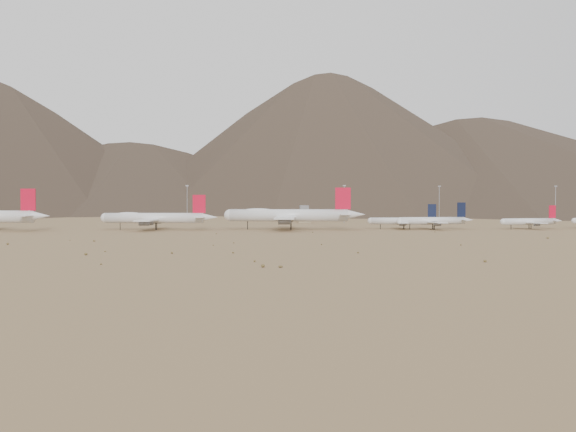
{
  "coord_description": "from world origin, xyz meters",
  "views": [
    {
      "loc": [
        -29.07,
        -364.92,
        18.63
      ],
      "look_at": [
        10.17,
        30.0,
        7.35
      ],
      "focal_mm": 45.0,
      "sensor_mm": 36.0,
      "label": 1
    }
  ],
  "objects": [
    {
      "name": "ground",
      "position": [
        0.0,
        0.0,
        0.0
      ],
      "size": [
        3000.0,
        3000.0,
        0.0
      ],
      "primitive_type": "plane",
      "color": "#A48155",
      "rests_on": "ground"
    },
    {
      "name": "mountain_ridge",
      "position": [
        0.0,
        900.0,
        150.0
      ],
      "size": [
        4400.0,
        1000.0,
        300.0
      ],
      "color": "#4D3C2E",
      "rests_on": "ground"
    },
    {
      "name": "widebody_centre",
      "position": [
        -62.38,
        30.08,
        6.55
      ],
      "size": [
        63.68,
        49.5,
        18.98
      ],
      "rotation": [
        0.0,
        0.0,
        -0.14
      ],
      "color": "white",
      "rests_on": "ground"
    },
    {
      "name": "widebody_east",
      "position": [
        10.5,
        26.36,
        7.92
      ],
      "size": [
        76.98,
        59.86,
        22.96
      ],
      "rotation": [
        0.0,
        0.0,
        -0.14
      ],
      "color": "white",
      "rests_on": "ground"
    },
    {
      "name": "narrowbody_a",
      "position": [
        74.82,
        26.4,
        4.51
      ],
      "size": [
        41.77,
        30.52,
        13.9
      ],
      "rotation": [
        0.0,
        0.0,
        -0.18
      ],
      "color": "white",
      "rests_on": "ground"
    },
    {
      "name": "narrowbody_b",
      "position": [
        90.14,
        21.25,
        4.8
      ],
      "size": [
        44.75,
        32.34,
        14.78
      ],
      "rotation": [
        0.0,
        0.0,
        0.1
      ],
      "color": "white",
      "rests_on": "ground"
    },
    {
      "name": "narrowbody_c",
      "position": [
        144.58,
        19.6,
        4.25
      ],
      "size": [
        39.28,
        28.77,
        13.11
      ],
      "rotation": [
        0.0,
        0.0,
        0.2
      ],
      "color": "white",
      "rests_on": "ground"
    },
    {
      "name": "control_tower",
      "position": [
        30.0,
        120.0,
        5.32
      ],
      "size": [
        8.0,
        8.0,
        12.0
      ],
      "color": "gray",
      "rests_on": "ground"
    },
    {
      "name": "mast_west",
      "position": [
        -49.05,
        132.73,
        14.2
      ],
      "size": [
        2.0,
        0.6,
        25.7
      ],
      "color": "gray",
      "rests_on": "ground"
    },
    {
      "name": "mast_centre",
      "position": [
        56.63,
        114.41,
        14.2
      ],
      "size": [
        2.0,
        0.6,
        25.7
      ],
      "color": "gray",
      "rests_on": "ground"
    },
    {
      "name": "mast_east",
      "position": [
        129.61,
        137.26,
        14.2
      ],
      "size": [
        2.0,
        0.6,
        25.7
      ],
      "color": "gray",
      "rests_on": "ground"
    },
    {
      "name": "mast_far_east",
      "position": [
        211.13,
        126.47,
        14.2
      ],
      "size": [
        2.0,
        0.6,
        25.7
      ],
      "color": "gray",
      "rests_on": "ground"
    },
    {
      "name": "desert_scrub",
      "position": [
        -46.47,
        -115.31,
        0.32
      ],
      "size": [
        440.94,
        173.86,
        0.87
      ],
      "color": "brown",
      "rests_on": "ground"
    }
  ]
}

